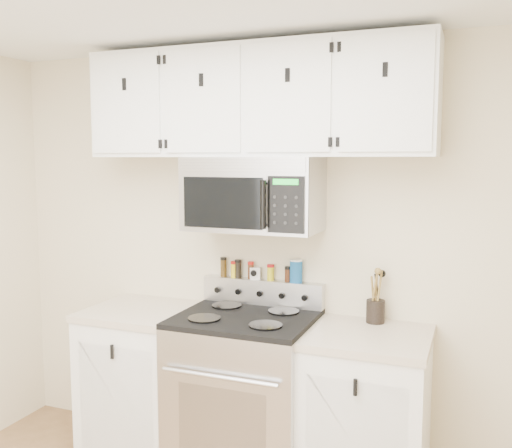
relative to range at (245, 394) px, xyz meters
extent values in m
cube|color=beige|center=(0.00, 0.32, 0.76)|extent=(3.50, 0.01, 2.50)
cube|color=#B7B7BA|center=(0.00, 0.00, -0.03)|extent=(0.76, 0.65, 0.92)
cube|color=black|center=(0.00, -0.32, -0.04)|extent=(0.50, 0.02, 0.40)
cube|color=black|center=(0.00, 0.00, 0.45)|extent=(0.76, 0.65, 0.03)
cube|color=#B7B7BA|center=(0.00, 0.28, 0.54)|extent=(0.76, 0.08, 0.15)
cylinder|color=black|center=(-0.18, -0.15, 0.47)|extent=(0.18, 0.18, 0.01)
cylinder|color=black|center=(0.18, -0.15, 0.47)|extent=(0.18, 0.18, 0.01)
cylinder|color=black|center=(-0.18, 0.15, 0.47)|extent=(0.18, 0.18, 0.01)
cylinder|color=black|center=(0.18, 0.15, 0.47)|extent=(0.18, 0.18, 0.01)
cube|color=white|center=(-0.69, 0.02, -0.05)|extent=(0.62, 0.60, 0.88)
cube|color=#B9A58D|center=(-0.69, 0.02, 0.41)|extent=(0.64, 0.62, 0.04)
cube|color=white|center=(0.69, 0.02, -0.05)|extent=(0.62, 0.60, 0.88)
cube|color=#B9A58D|center=(0.69, 0.02, 0.41)|extent=(0.64, 0.62, 0.04)
cube|color=#9E9EA3|center=(0.00, 0.13, 1.14)|extent=(0.76, 0.38, 0.42)
cube|color=#B7B7BA|center=(0.00, -0.06, 1.31)|extent=(0.73, 0.01, 0.08)
cube|color=black|center=(-0.10, -0.07, 1.10)|extent=(0.47, 0.01, 0.28)
cube|color=black|center=(0.26, -0.07, 1.10)|extent=(0.20, 0.01, 0.30)
cylinder|color=black|center=(0.15, -0.10, 1.10)|extent=(0.03, 0.03, 0.26)
cube|color=white|center=(0.00, 0.16, 1.66)|extent=(2.00, 0.33, 0.62)
cube|color=white|center=(-0.75, -0.01, 1.66)|extent=(0.46, 0.01, 0.57)
cube|color=black|center=(-0.75, -0.02, 1.77)|extent=(0.02, 0.01, 0.07)
cube|color=white|center=(-0.25, -0.01, 1.66)|extent=(0.46, 0.01, 0.57)
cube|color=black|center=(-0.25, -0.02, 1.77)|extent=(0.03, 0.01, 0.07)
cube|color=white|center=(0.25, -0.01, 1.66)|extent=(0.46, 0.01, 0.57)
cube|color=black|center=(0.25, -0.02, 1.77)|extent=(0.03, 0.01, 0.07)
cube|color=white|center=(0.75, -0.01, 1.66)|extent=(0.46, 0.01, 0.57)
cube|color=black|center=(0.75, -0.02, 1.77)|extent=(0.02, 0.01, 0.07)
cylinder|color=black|center=(0.69, 0.23, 0.50)|extent=(0.10, 0.10, 0.13)
cylinder|color=olive|center=(0.69, 0.23, 0.60)|extent=(0.01, 0.01, 0.24)
cylinder|color=olive|center=(0.71, 0.22, 0.60)|extent=(0.01, 0.01, 0.26)
cylinder|color=olive|center=(0.67, 0.24, 0.59)|extent=(0.01, 0.01, 0.22)
cylinder|color=black|center=(0.70, 0.25, 0.59)|extent=(0.01, 0.01, 0.23)
cylinder|color=olive|center=(0.68, 0.22, 0.60)|extent=(0.01, 0.01, 0.25)
cube|color=silver|center=(-0.05, 0.28, 0.65)|extent=(0.08, 0.07, 0.07)
cylinder|color=#165597|center=(0.21, 0.28, 0.68)|extent=(0.07, 0.07, 0.13)
cylinder|color=white|center=(0.21, 0.28, 0.75)|extent=(0.08, 0.08, 0.01)
cylinder|color=#442F10|center=(-0.26, 0.28, 0.67)|extent=(0.04, 0.04, 0.11)
cylinder|color=black|center=(-0.26, 0.28, 0.73)|extent=(0.04, 0.04, 0.02)
cylinder|color=yellow|center=(-0.19, 0.28, 0.66)|extent=(0.04, 0.04, 0.08)
cylinder|color=#B0130D|center=(-0.19, 0.28, 0.71)|extent=(0.04, 0.04, 0.02)
cylinder|color=black|center=(-0.16, 0.28, 0.66)|extent=(0.04, 0.04, 0.10)
cylinder|color=black|center=(-0.16, 0.28, 0.72)|extent=(0.04, 0.04, 0.02)
cylinder|color=#462410|center=(-0.08, 0.28, 0.66)|extent=(0.04, 0.04, 0.09)
cylinder|color=#AD130D|center=(-0.08, 0.28, 0.71)|extent=(0.04, 0.04, 0.02)
cylinder|color=gold|center=(0.05, 0.28, 0.65)|extent=(0.04, 0.04, 0.08)
cylinder|color=#9A0B0F|center=(0.05, 0.28, 0.70)|extent=(0.04, 0.04, 0.02)
cylinder|color=#432110|center=(0.16, 0.28, 0.65)|extent=(0.04, 0.04, 0.08)
cylinder|color=black|center=(0.16, 0.28, 0.70)|extent=(0.04, 0.04, 0.02)
cylinder|color=orange|center=(0.19, 0.28, 0.65)|extent=(0.04, 0.04, 0.08)
cylinder|color=black|center=(0.19, 0.28, 0.70)|extent=(0.04, 0.04, 0.02)
camera|label=1|loc=(1.20, -2.89, 1.34)|focal=40.00mm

